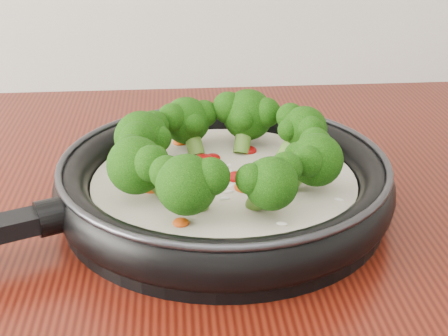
{
  "coord_description": "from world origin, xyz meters",
  "views": [
    {
      "loc": [
        -0.04,
        0.44,
        1.24
      ],
      "look_at": [
        0.01,
        1.06,
        0.95
      ],
      "focal_mm": 51.33,
      "sensor_mm": 36.0,
      "label": 1
    }
  ],
  "objects": [
    {
      "name": "skillet",
      "position": [
        0.01,
        1.06,
        0.94
      ],
      "size": [
        0.6,
        0.48,
        0.11
      ],
      "color": "black",
      "rests_on": "counter"
    }
  ]
}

